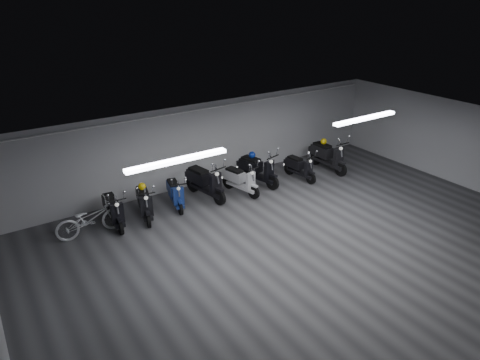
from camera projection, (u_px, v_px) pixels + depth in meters
floor at (304, 246)px, 11.29m from camera, size 14.00×10.00×0.01m
ceiling at (311, 145)px, 10.13m from camera, size 14.00×10.00×0.01m
back_wall at (208, 143)px, 14.52m from camera, size 14.00×0.01×2.80m
right_wall at (466, 146)px, 14.23m from camera, size 0.01×10.00×2.80m
fluor_strip_left at (178, 160)px, 9.41m from camera, size 2.40×0.18×0.08m
fluor_strip_right at (365, 118)px, 12.43m from camera, size 2.40×0.18×0.08m
conduit at (208, 108)px, 13.95m from camera, size 13.60×0.05×0.05m
scooter_1 at (113, 205)px, 12.01m from camera, size 0.67×1.74×1.28m
scooter_3 at (144, 198)px, 12.40m from camera, size 0.97×1.82×1.29m
scooter_4 at (175, 189)px, 13.06m from camera, size 0.86×1.69×1.20m
scooter_5 at (205, 177)px, 13.56m from camera, size 1.01×2.07×1.48m
scooter_6 at (241, 176)px, 13.90m from camera, size 0.95×1.79×1.27m
scooter_7 at (258, 165)px, 14.53m from camera, size 1.09×2.03×1.44m
scooter_8 at (300, 163)px, 14.98m from camera, size 0.66×1.64×1.19m
scooter_9 at (328, 151)px, 15.66m from camera, size 0.69×2.02×1.50m
bicycle at (89, 215)px, 11.57m from camera, size 1.85×0.69×1.19m
helmet_0 at (324, 141)px, 15.75m from camera, size 0.23×0.23×0.23m
helmet_1 at (142, 186)px, 12.49m from camera, size 0.23×0.23×0.23m
helmet_2 at (252, 155)px, 14.57m from camera, size 0.24×0.24×0.24m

